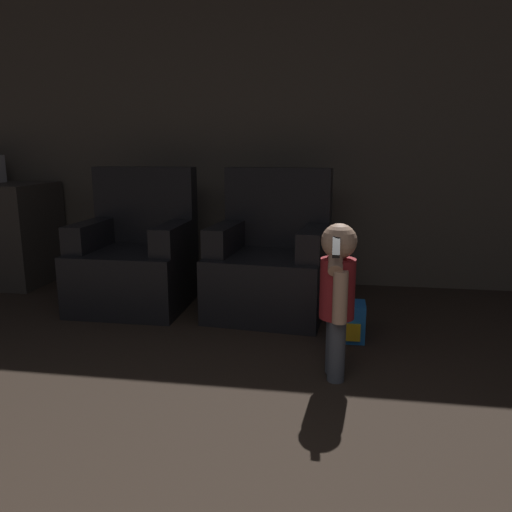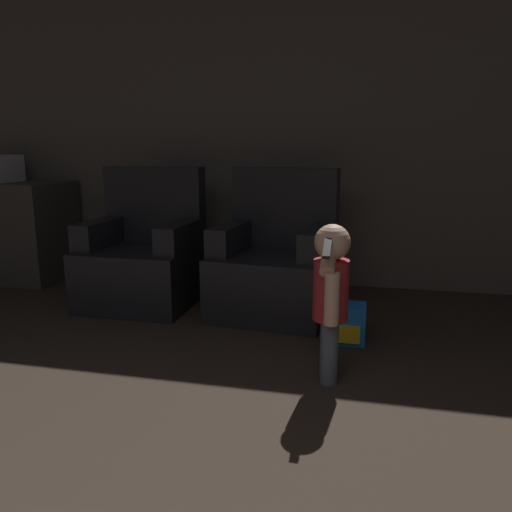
{
  "view_description": "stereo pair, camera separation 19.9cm",
  "coord_description": "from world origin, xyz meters",
  "px_view_note": "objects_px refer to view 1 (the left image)",
  "views": [
    {
      "loc": [
        0.54,
        0.09,
        1.19
      ],
      "look_at": [
        0.06,
        3.08,
        0.54
      ],
      "focal_mm": 35.0,
      "sensor_mm": 36.0,
      "label": 1
    },
    {
      "loc": [
        0.73,
        0.13,
        1.19
      ],
      "look_at": [
        0.06,
        3.08,
        0.54
      ],
      "focal_mm": 35.0,
      "sensor_mm": 36.0,
      "label": 2
    }
  ],
  "objects_px": {
    "person_toddler": "(337,289)",
    "toy_backpack": "(349,322)",
    "armchair_left": "(136,259)",
    "armchair_right": "(271,264)"
  },
  "relations": [
    {
      "from": "armchair_right",
      "to": "toy_backpack",
      "type": "bearing_deg",
      "value": -35.93
    },
    {
      "from": "person_toddler",
      "to": "toy_backpack",
      "type": "distance_m",
      "value": 0.66
    },
    {
      "from": "armchair_left",
      "to": "person_toddler",
      "type": "xyz_separation_m",
      "value": [
        1.52,
        -1.04,
        0.13
      ]
    },
    {
      "from": "person_toddler",
      "to": "toy_backpack",
      "type": "height_order",
      "value": "person_toddler"
    },
    {
      "from": "armchair_right",
      "to": "person_toddler",
      "type": "xyz_separation_m",
      "value": [
        0.48,
        -1.04,
        0.13
      ]
    },
    {
      "from": "toy_backpack",
      "to": "person_toddler",
      "type": "bearing_deg",
      "value": -98.59
    },
    {
      "from": "person_toddler",
      "to": "armchair_left",
      "type": "bearing_deg",
      "value": -131.46
    },
    {
      "from": "armchair_left",
      "to": "toy_backpack",
      "type": "relative_size",
      "value": 4.29
    },
    {
      "from": "armchair_left",
      "to": "person_toddler",
      "type": "distance_m",
      "value": 1.85
    },
    {
      "from": "armchair_left",
      "to": "toy_backpack",
      "type": "distance_m",
      "value": 1.7
    }
  ]
}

